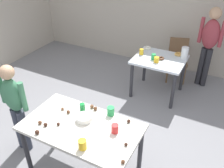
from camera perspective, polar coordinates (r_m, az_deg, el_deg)
ground_plane at (r=3.62m, az=-5.73°, el=-16.04°), size 6.40×6.40×0.00m
wall_back at (r=5.53m, az=12.40°, el=16.92°), size 6.40×0.10×2.60m
dining_table_near at (r=2.99m, az=-7.11°, el=-10.98°), size 1.40×0.80×0.75m
dining_table_far at (r=4.54m, az=10.99°, el=4.56°), size 0.90×0.79×0.75m
chair_far_table at (r=5.22m, az=15.10°, el=6.18°), size 0.49×0.49×0.87m
person_girl_near at (r=3.42m, az=-21.83°, el=-4.19°), size 0.45×0.21×1.35m
person_adult_far at (r=4.96m, az=21.86°, el=9.36°), size 0.46×0.25×1.58m
mixing_bowl at (r=2.98m, az=-6.55°, el=-7.94°), size 0.19×0.19×0.07m
soda_can at (r=3.09m, az=-6.95°, el=-5.59°), size 0.07×0.07×0.12m
fork_near at (r=2.96m, az=-2.78°, el=-8.85°), size 0.17×0.02×0.01m
cup_near_0 at (r=2.63m, az=-6.94°, el=-13.90°), size 0.09×0.09×0.11m
cup_near_1 at (r=3.03m, az=-0.31°, el=-6.37°), size 0.09×0.09×0.11m
cup_near_2 at (r=2.79m, az=0.69°, el=-10.40°), size 0.08×0.08×0.11m
cake_ball_0 at (r=2.97m, az=-12.49°, el=-9.15°), size 0.04×0.04×0.04m
cake_ball_1 at (r=2.99m, az=-15.34°, el=-9.17°), size 0.05×0.05×0.05m
cake_ball_2 at (r=3.12m, az=-10.21°, el=-6.45°), size 0.04×0.04×0.04m
cake_ball_3 at (r=2.51m, az=2.60°, el=-17.76°), size 0.04×0.04×0.04m
cake_ball_4 at (r=2.94m, az=3.94°, el=-8.68°), size 0.04×0.04×0.04m
cake_ball_5 at (r=3.04m, az=-16.54°, el=-8.66°), size 0.05×0.05×0.05m
cake_ball_6 at (r=3.16m, az=-4.75°, el=-5.27°), size 0.05×0.05×0.05m
cake_ball_7 at (r=2.67m, az=3.30°, el=-13.97°), size 0.04×0.04×0.04m
cake_ball_8 at (r=3.13m, az=-3.93°, el=-5.75°), size 0.05×0.05×0.05m
cake_ball_9 at (r=2.91m, az=-17.15°, el=-10.76°), size 0.05×0.05×0.05m
cake_ball_10 at (r=3.19m, az=-11.53°, el=-5.73°), size 0.04×0.04×0.04m
pitcher_far at (r=4.55m, az=16.68°, el=7.00°), size 0.13×0.13×0.21m
cup_far_0 at (r=4.57m, az=6.92°, el=7.52°), size 0.08×0.08×0.11m
cup_far_1 at (r=4.41m, az=9.70°, el=6.33°), size 0.08×0.08×0.10m
cup_far_2 at (r=4.32m, az=10.41°, el=5.63°), size 0.09×0.09×0.10m
donut_far_0 at (r=4.68m, az=15.29°, el=6.76°), size 0.14×0.14×0.04m
donut_far_1 at (r=4.82m, az=8.31°, el=8.36°), size 0.14×0.14×0.04m
donut_far_2 at (r=4.46m, az=11.39°, el=5.94°), size 0.12×0.12×0.04m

